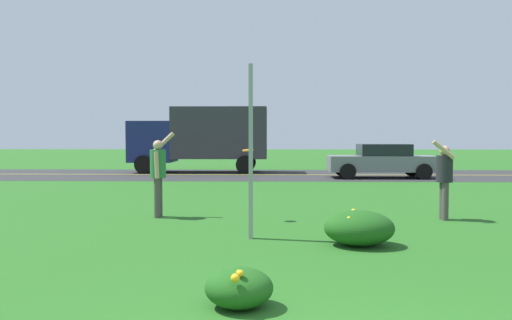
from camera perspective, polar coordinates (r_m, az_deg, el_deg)
The scene contains 11 objects.
ground_plane at distance 13.39m, azimuth 3.87°, elevation -4.91°, with size 120.00×120.00×0.00m, color #26601E.
highway_strip at distance 23.61m, azimuth 2.94°, elevation -1.66°, with size 120.00×7.22×0.01m, color #2D2D30.
highway_center_stripe at distance 23.61m, azimuth 2.94°, elevation -1.65°, with size 120.00×0.16×0.00m, color yellow.
daylily_clump_front_right at distance 5.36m, azimuth -1.91°, elevation -14.07°, with size 0.70×0.68×0.44m.
daylily_clump_front_center at distance 8.41m, azimuth 11.45°, elevation -7.46°, with size 1.13×0.99×0.57m.
sign_post_near_path at distance 8.70m, azimuth -0.59°, elevation 0.93°, with size 0.07×0.10×2.98m.
person_thrower_green_shirt at distance 11.25m, azimuth -10.88°, elevation -1.20°, with size 0.50×0.49×1.86m.
person_catcher_dark_shirt at distance 11.42m, azimuth 20.28°, elevation -1.63°, with size 0.49×0.49×1.68m.
frisbee_orange at distance 10.67m, azimuth -0.92°, elevation 1.09°, with size 0.24×0.24×0.06m.
car_gray_center_left at distance 22.44m, azimuth 13.88°, elevation -0.07°, with size 4.50×2.00×1.45m.
box_truck_navy at distance 25.39m, azimuth -6.05°, elevation 2.69°, with size 6.70×2.46×3.20m.
Camera 1 is at (-0.50, -2.99, 1.74)m, focal length 35.78 mm.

